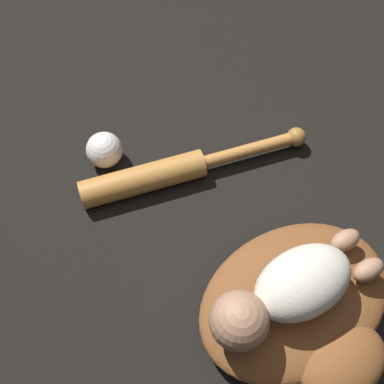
{
  "coord_description": "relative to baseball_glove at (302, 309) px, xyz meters",
  "views": [
    {
      "loc": [
        0.26,
        0.19,
        0.95
      ],
      "look_at": [
        0.02,
        -0.27,
        0.07
      ],
      "focal_mm": 50.0,
      "sensor_mm": 36.0,
      "label": 1
    }
  ],
  "objects": [
    {
      "name": "ground_plane",
      "position": [
        0.05,
        -0.01,
        -0.04
      ],
      "size": [
        6.0,
        6.0,
        0.0
      ],
      "primitive_type": "plane",
      "color": "black"
    },
    {
      "name": "baseball_glove",
      "position": [
        0.0,
        0.0,
        0.0
      ],
      "size": [
        0.39,
        0.35,
        0.07
      ],
      "color": "brown",
      "rests_on": "ground"
    },
    {
      "name": "baby_figure",
      "position": [
        0.03,
        -0.02,
        0.08
      ],
      "size": [
        0.33,
        0.13,
        0.1
      ],
      "color": "silver",
      "rests_on": "baseball_glove"
    },
    {
      "name": "baseball_bat",
      "position": [
        0.08,
        -0.37,
        -0.01
      ],
      "size": [
        0.49,
        0.12,
        0.06
      ],
      "color": "#C6843D",
      "rests_on": "ground"
    },
    {
      "name": "baseball",
      "position": [
        0.18,
        -0.47,
        0.0
      ],
      "size": [
        0.08,
        0.08,
        0.08
      ],
      "color": "white",
      "rests_on": "ground"
    }
  ]
}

